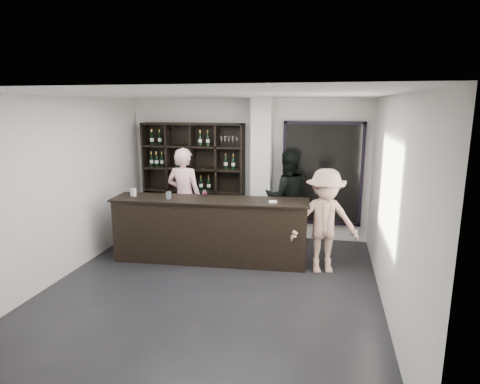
% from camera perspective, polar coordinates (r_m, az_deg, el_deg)
% --- Properties ---
extents(floor, '(5.00, 5.50, 0.01)m').
position_cam_1_polar(floor, '(6.34, -4.00, -13.60)').
color(floor, black).
rests_on(floor, ground).
extents(wine_shelf, '(2.20, 0.35, 2.40)m').
position_cam_1_polar(wine_shelf, '(8.65, -6.64, 1.78)').
color(wine_shelf, black).
rests_on(wine_shelf, floor).
extents(structural_column, '(0.40, 0.40, 2.90)m').
position_cam_1_polar(structural_column, '(8.15, 3.13, 2.99)').
color(structural_column, silver).
rests_on(structural_column, floor).
extents(glass_panel, '(1.60, 0.08, 2.10)m').
position_cam_1_polar(glass_panel, '(8.27, 11.62, 2.54)').
color(glass_panel, black).
rests_on(glass_panel, floor).
extents(tasting_counter, '(3.47, 0.72, 1.15)m').
position_cam_1_polar(tasting_counter, '(7.20, -4.28, -5.43)').
color(tasting_counter, black).
rests_on(tasting_counter, floor).
extents(taster_pink, '(0.77, 0.55, 1.96)m').
position_cam_1_polar(taster_pink, '(8.02, -7.92, -0.70)').
color(taster_pink, '#FFC0C4').
rests_on(taster_pink, floor).
extents(taster_black, '(1.08, 0.94, 1.90)m').
position_cam_1_polar(taster_black, '(8.11, 6.72, -0.74)').
color(taster_black, black).
rests_on(taster_black, floor).
extents(customer, '(1.25, 0.90, 1.76)m').
position_cam_1_polar(customer, '(6.78, 11.95, -4.11)').
color(customer, '#A37B68').
rests_on(customer, floor).
extents(wine_glass, '(0.09, 0.09, 0.21)m').
position_cam_1_polar(wine_glass, '(6.91, -5.06, -0.38)').
color(wine_glass, white).
rests_on(wine_glass, tasting_counter).
extents(spit_cup, '(0.12, 0.12, 0.12)m').
position_cam_1_polar(spit_cup, '(7.16, -10.12, -0.46)').
color(spit_cup, '#97A8B9').
rests_on(spit_cup, tasting_counter).
extents(napkin_stack, '(0.15, 0.15, 0.02)m').
position_cam_1_polar(napkin_stack, '(6.82, 4.69, -1.39)').
color(napkin_stack, white).
rests_on(napkin_stack, tasting_counter).
extents(card_stand, '(0.10, 0.07, 0.14)m').
position_cam_1_polar(card_stand, '(7.49, -14.93, -0.06)').
color(card_stand, white).
rests_on(card_stand, tasting_counter).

